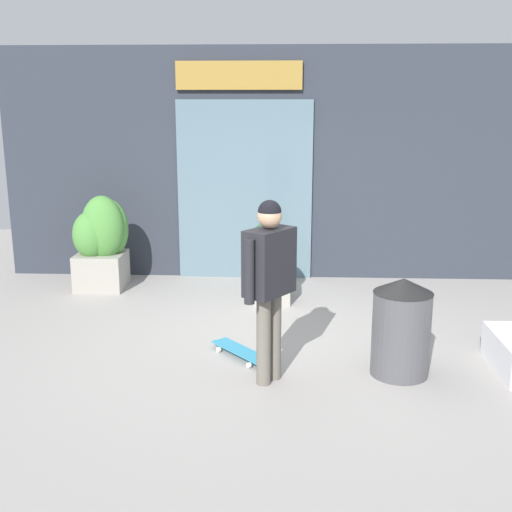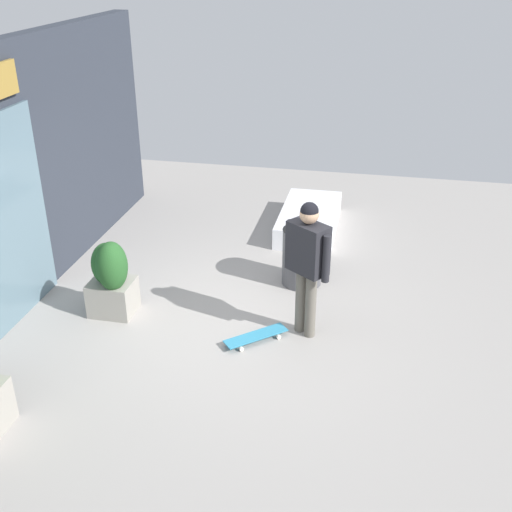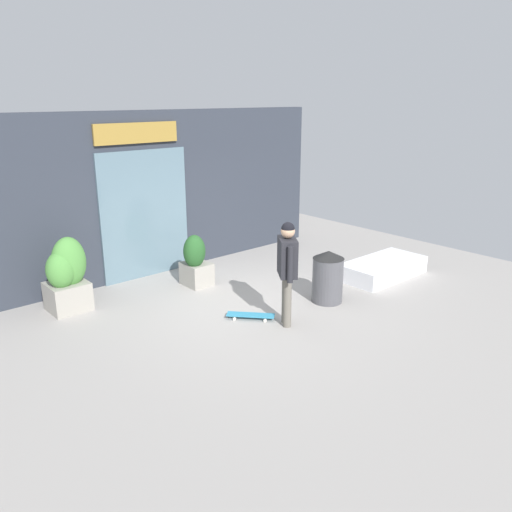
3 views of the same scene
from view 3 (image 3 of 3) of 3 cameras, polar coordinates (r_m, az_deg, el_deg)
The scene contains 8 objects.
ground_plane at distance 8.95m, azimuth -0.17°, elevation -5.81°, with size 12.00×12.00×0.00m, color #9E9993.
building_facade at distance 10.71m, azimuth -10.52°, elevation 6.85°, with size 7.89×0.31×3.26m.
skateboarder at distance 7.99m, azimuth 3.49°, elevation -0.77°, with size 0.49×0.54×1.69m.
skateboard at distance 8.53m, azimuth -0.60°, elevation -6.58°, with size 0.67×0.72×0.08m.
planter_box_left at distance 9.24m, azimuth -20.19°, elevation -1.79°, with size 0.72×0.62×1.29m.
planter_box_right at distance 9.90m, azimuth -6.72°, elevation -0.39°, with size 0.54×0.54×1.03m.
trash_bin at distance 9.17m, azimuth 7.96°, elevation -2.24°, with size 0.55×0.55×0.94m.
snow_ledge at distance 10.75m, azimuth 13.87°, elevation -1.33°, with size 1.86×0.90×0.34m, color white.
Camera 3 is at (-5.43, -6.19, 3.53)m, focal length 36.07 mm.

